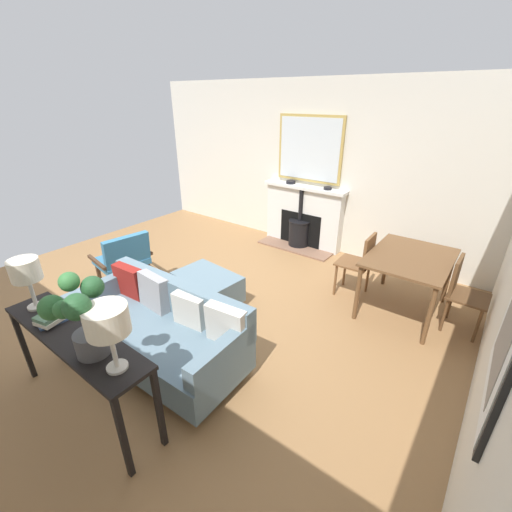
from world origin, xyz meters
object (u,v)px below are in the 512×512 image
(armchair_accent, at_px, (124,258))
(table_lamp_far_end, at_px, (107,322))
(mantel_bowl_far, at_px, (328,188))
(potted_plant, at_px, (82,315))
(ottoman, at_px, (208,286))
(dining_chair_by_back_wall, at_px, (462,289))
(dining_table, at_px, (409,263))
(fireplace, at_px, (302,220))
(console_table, at_px, (75,344))
(book_stack, at_px, (54,316))
(mantel_bowl_near, at_px, (291,182))
(table_lamp_near_end, at_px, (25,272))
(sofa, at_px, (161,328))
(dining_chair_near_fireplace, at_px, (360,260))

(armchair_accent, distance_m, table_lamp_far_end, 2.64)
(mantel_bowl_far, xyz_separation_m, table_lamp_far_end, (4.12, 0.53, 0.06))
(table_lamp_far_end, distance_m, potted_plant, 0.26)
(ottoman, height_order, dining_chair_by_back_wall, dining_chair_by_back_wall)
(dining_table, distance_m, dining_chair_by_back_wall, 0.59)
(fireplace, xyz_separation_m, dining_table, (1.04, 2.02, 0.19))
(console_table, relative_size, dining_table, 1.40)
(fireplace, xyz_separation_m, book_stack, (4.11, 0.07, 0.35))
(fireplace, distance_m, potted_plant, 4.25)
(mantel_bowl_near, distance_m, dining_table, 2.55)
(console_table, height_order, table_lamp_near_end, table_lamp_near_end)
(ottoman, height_order, armchair_accent, armchair_accent)
(ottoman, height_order, table_lamp_near_end, table_lamp_near_end)
(sofa, relative_size, book_stack, 6.26)
(fireplace, relative_size, dining_chair_by_back_wall, 1.74)
(book_stack, bearing_deg, sofa, 160.42)
(sofa, relative_size, table_lamp_far_end, 3.85)
(ottoman, relative_size, armchair_accent, 1.06)
(armchair_accent, relative_size, book_stack, 2.69)
(sofa, xyz_separation_m, table_lamp_far_end, (0.77, 0.60, 0.80))
(mantel_bowl_far, height_order, dining_table, mantel_bowl_far)
(table_lamp_near_end, bearing_deg, table_lamp_far_end, 90.00)
(ottoman, distance_m, console_table, 1.82)
(table_lamp_far_end, bearing_deg, fireplace, -167.10)
(console_table, xyz_separation_m, potted_plant, (0.03, 0.34, 0.43))
(sofa, relative_size, ottoman, 2.19)
(dining_table, bearing_deg, table_lamp_near_end, -36.45)
(potted_plant, distance_m, dining_chair_near_fireplace, 3.25)
(sofa, relative_size, potted_plant, 3.09)
(console_table, relative_size, dining_chair_by_back_wall, 1.88)
(sofa, xyz_separation_m, book_stack, (0.77, -0.27, 0.47))
(table_lamp_far_end, bearing_deg, mantel_bowl_near, -163.62)
(armchair_accent, bearing_deg, fireplace, 156.45)
(ottoman, bearing_deg, fireplace, -179.35)
(mantel_bowl_far, xyz_separation_m, table_lamp_near_end, (4.12, -0.67, 0.03))
(potted_plant, bearing_deg, table_lamp_near_end, -91.83)
(mantel_bowl_far, distance_m, table_lamp_far_end, 4.16)
(mantel_bowl_far, relative_size, table_lamp_far_end, 0.27)
(sofa, bearing_deg, table_lamp_near_end, -37.57)
(dining_chair_near_fireplace, distance_m, dining_chair_by_back_wall, 1.14)
(armchair_accent, xyz_separation_m, dining_chair_by_back_wall, (-1.68, 3.77, 0.06))
(armchair_accent, distance_m, dining_chair_near_fireplace, 3.12)
(book_stack, distance_m, dining_chair_by_back_wall, 3.98)
(fireplace, relative_size, armchair_accent, 1.86)
(table_lamp_near_end, xyz_separation_m, book_stack, (-0.00, 0.32, -0.30))
(table_lamp_near_end, xyz_separation_m, potted_plant, (0.03, 0.94, -0.01))
(fireplace, bearing_deg, ottoman, 0.65)
(console_table, height_order, potted_plant, potted_plant)
(sofa, bearing_deg, ottoman, -161.98)
(mantel_bowl_far, bearing_deg, fireplace, -88.99)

